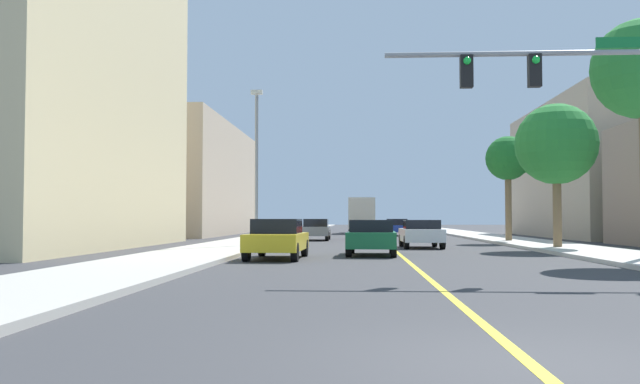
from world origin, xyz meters
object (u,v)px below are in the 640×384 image
(delivery_truck, at_px, (361,215))
(car_blue, at_px, (397,227))
(palm_mid, at_px, (556,145))
(car_gray, at_px, (316,229))
(car_red, at_px, (366,229))
(street_lamp, at_px, (257,159))
(car_yellow, at_px, (277,238))
(traffic_signal_mast, at_px, (590,100))
(car_white, at_px, (421,233))
(palm_far, at_px, (508,160))
(car_green, at_px, (371,237))

(delivery_truck, bearing_deg, car_blue, -71.01)
(car_blue, bearing_deg, palm_mid, -73.67)
(car_gray, relative_size, car_red, 0.94)
(street_lamp, xyz_separation_m, car_yellow, (2.00, -8.09, -3.60))
(traffic_signal_mast, relative_size, car_blue, 1.81)
(palm_mid, relative_size, car_white, 1.69)
(car_gray, height_order, car_yellow, car_yellow)
(palm_mid, height_order, palm_far, palm_mid)
(traffic_signal_mast, distance_m, palm_mid, 13.71)
(palm_mid, distance_m, car_white, 7.45)
(palm_mid, bearing_deg, delivery_truck, 105.23)
(car_yellow, xyz_separation_m, car_white, (5.96, 8.86, -0.02))
(traffic_signal_mast, bearing_deg, car_blue, 94.04)
(traffic_signal_mast, height_order, street_lamp, street_lamp)
(traffic_signal_mast, xyz_separation_m, car_yellow, (-8.76, 6.26, -3.73))
(car_green, bearing_deg, car_red, 91.64)
(car_red, bearing_deg, palm_far, -38.62)
(palm_mid, height_order, car_green, palm_mid)
(street_lamp, height_order, car_blue, street_lamp)
(street_lamp, xyz_separation_m, car_red, (5.49, 13.66, -3.64))
(traffic_signal_mast, bearing_deg, street_lamp, 126.87)
(street_lamp, xyz_separation_m, car_gray, (2.18, 11.42, -3.60))
(palm_far, xyz_separation_m, car_yellow, (-11.71, -15.57, -4.14))
(street_lamp, height_order, delivery_truck, street_lamp)
(traffic_signal_mast, relative_size, car_gray, 1.94)
(car_red, bearing_deg, car_green, -91.95)
(car_blue, xyz_separation_m, delivery_truck, (-2.87, 8.09, 1.03))
(car_green, distance_m, car_red, 19.39)
(car_blue, bearing_deg, palm_far, -67.30)
(traffic_signal_mast, relative_size, car_red, 1.83)
(palm_far, bearing_deg, car_gray, 161.13)
(car_yellow, bearing_deg, delivery_truck, -93.22)
(car_red, height_order, car_yellow, car_yellow)
(street_lamp, relative_size, car_red, 1.83)
(street_lamp, distance_m, palm_far, 15.62)
(street_lamp, bearing_deg, delivery_truck, 80.29)
(traffic_signal_mast, height_order, delivery_truck, traffic_signal_mast)
(car_red, distance_m, car_white, 13.12)
(palm_far, bearing_deg, car_blue, 110.08)
(car_yellow, bearing_deg, street_lamp, -74.54)
(car_white, bearing_deg, palm_mid, -17.54)
(palm_mid, relative_size, car_red, 1.59)
(car_green, height_order, delivery_truck, delivery_truck)
(car_blue, bearing_deg, car_green, -92.90)
(palm_mid, height_order, car_blue, palm_mid)
(street_lamp, relative_size, delivery_truck, 0.86)
(street_lamp, distance_m, car_yellow, 9.07)
(car_yellow, bearing_deg, car_gray, -88.95)
(street_lamp, xyz_separation_m, palm_far, (13.70, 7.48, 0.54))
(car_red, bearing_deg, palm_mid, -61.76)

